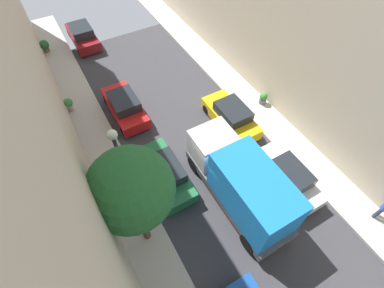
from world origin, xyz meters
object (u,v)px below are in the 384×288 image
parked_car_right_1 (286,178)px  parked_car_right_2 (231,116)px  delivery_truck (241,183)px  lamp_post (119,156)px  parked_car_left_5 (83,36)px  potted_plant_0 (263,98)px  parked_car_left_3 (165,173)px  parked_car_left_4 (125,106)px  potted_plant_4 (45,45)px  potted_plant_1 (69,104)px  street_tree_0 (131,190)px

parked_car_right_1 → parked_car_right_2: (0.00, 5.08, 0.00)m
delivery_truck → lamp_post: bearing=146.2°
parked_car_left_5 → potted_plant_0: bearing=-57.5°
parked_car_left_3 → delivery_truck: delivery_truck is taller
parked_car_left_4 → potted_plant_4: bearing=107.4°
parked_car_left_4 → lamp_post: (-1.90, -5.61, 2.77)m
parked_car_left_5 → delivery_truck: bearing=-81.5°
parked_car_left_4 → potted_plant_0: bearing=-24.0°
potted_plant_0 → potted_plant_1: potted_plant_1 is taller
parked_car_left_5 → delivery_truck: size_ratio=0.64×
street_tree_0 → parked_car_left_5: bearing=82.9°
delivery_truck → potted_plant_4: delivery_truck is taller
parked_car_left_3 → potted_plant_0: 8.55m
potted_plant_4 → potted_plant_1: bearing=-90.5°
street_tree_0 → potted_plant_4: 18.16m
parked_car_left_4 → parked_car_left_5: bearing=90.0°
parked_car_left_5 → parked_car_right_2: 14.47m
parked_car_left_4 → potted_plant_0: parked_car_left_4 is taller
potted_plant_1 → delivery_truck: bearing=-61.8°
parked_car_left_3 → parked_car_left_4: 5.76m
parked_car_left_4 → lamp_post: lamp_post is taller
delivery_truck → potted_plant_4: size_ratio=7.12×
parked_car_right_2 → lamp_post: lamp_post is taller
potted_plant_0 → lamp_post: (-10.19, -1.93, 2.90)m
potted_plant_0 → potted_plant_1: (-11.35, 5.73, 0.11)m
potted_plant_0 → parked_car_right_2: bearing=-171.9°
delivery_truck → potted_plant_4: 19.13m
parked_car_left_4 → potted_plant_4: 10.00m
parked_car_right_2 → parked_car_left_3: bearing=-162.8°
potted_plant_4 → lamp_post: (1.10, -15.15, 2.82)m
parked_car_right_1 → potted_plant_4: parked_car_right_1 is taller
parked_car_left_4 → street_tree_0: 9.33m
delivery_truck → parked_car_left_3: bearing=132.7°
parked_car_right_2 → lamp_post: size_ratio=0.84×
lamp_post → potted_plant_1: bearing=98.6°
parked_car_right_2 → delivery_truck: delivery_truck is taller
street_tree_0 → lamp_post: bearing=84.1°
street_tree_0 → potted_plant_4: size_ratio=6.69×
potted_plant_0 → potted_plant_1: bearing=153.2°
parked_car_left_3 → parked_car_right_1: (5.40, -3.41, 0.00)m
delivery_truck → potted_plant_4: bearing=107.4°
parked_car_left_4 → potted_plant_1: size_ratio=4.54×
parked_car_left_4 → parked_car_right_2: 6.78m
parked_car_left_3 → lamp_post: lamp_post is taller
parked_car_right_2 → potted_plant_0: bearing=8.1°
parked_car_left_3 → parked_car_left_4: bearing=90.0°
delivery_truck → potted_plant_0: size_ratio=7.92×
potted_plant_4 → delivery_truck: bearing=-72.6°
parked_car_left_4 → parked_car_right_2: (5.40, -4.10, 0.00)m
parked_car_left_4 → potted_plant_0: size_ratio=5.04×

